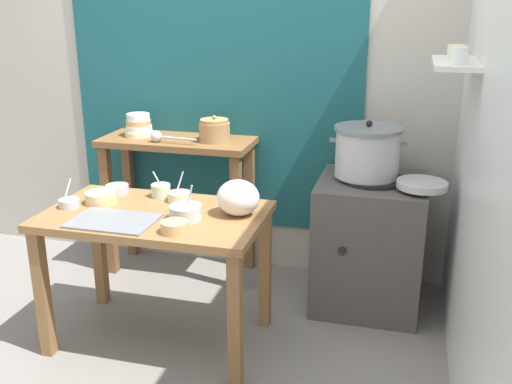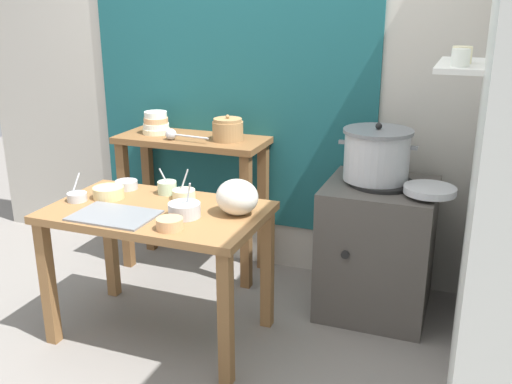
# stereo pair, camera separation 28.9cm
# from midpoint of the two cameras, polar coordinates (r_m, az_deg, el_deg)

# --- Properties ---
(ground_plane) EXTENTS (9.00, 9.00, 0.00)m
(ground_plane) POSITION_cam_midpoint_polar(r_m,az_deg,el_deg) (3.22, -9.82, -14.42)
(ground_plane) COLOR gray
(wall_back) EXTENTS (4.40, 0.12, 2.60)m
(wall_back) POSITION_cam_midpoint_polar(r_m,az_deg,el_deg) (3.73, -2.69, 11.77)
(wall_back) COLOR #B2ADA3
(wall_back) RESTS_ON ground
(wall_right) EXTENTS (0.30, 3.20, 2.60)m
(wall_right) POSITION_cam_midpoint_polar(r_m,az_deg,el_deg) (2.69, 19.14, 8.14)
(wall_right) COLOR silver
(wall_right) RESTS_ON ground
(prep_table) EXTENTS (1.10, 0.66, 0.72)m
(prep_table) POSITION_cam_midpoint_polar(r_m,az_deg,el_deg) (3.01, -12.51, -3.99)
(prep_table) COLOR olive
(prep_table) RESTS_ON ground
(back_shelf_table) EXTENTS (0.96, 0.40, 0.90)m
(back_shelf_table) POSITION_cam_midpoint_polar(r_m,az_deg,el_deg) (3.76, -9.83, 1.85)
(back_shelf_table) COLOR brown
(back_shelf_table) RESTS_ON ground
(stove_block) EXTENTS (0.60, 0.61, 0.78)m
(stove_block) POSITION_cam_midpoint_polar(r_m,az_deg,el_deg) (3.43, 8.61, -4.97)
(stove_block) COLOR #4C4742
(stove_block) RESTS_ON ground
(steamer_pot) EXTENTS (0.43, 0.38, 0.32)m
(steamer_pot) POSITION_cam_midpoint_polar(r_m,az_deg,el_deg) (3.28, 8.40, 3.92)
(steamer_pot) COLOR #B7BABF
(steamer_pot) RESTS_ON stove_block
(clay_pot) EXTENTS (0.19, 0.19, 0.16)m
(clay_pot) POSITION_cam_midpoint_polar(r_m,az_deg,el_deg) (3.59, -6.40, 5.99)
(clay_pot) COLOR #A37A4C
(clay_pot) RESTS_ON back_shelf_table
(bowl_stack_enamel) EXTENTS (0.18, 0.18, 0.14)m
(bowl_stack_enamel) POSITION_cam_midpoint_polar(r_m,az_deg,el_deg) (3.82, -13.57, 6.30)
(bowl_stack_enamel) COLOR beige
(bowl_stack_enamel) RESTS_ON back_shelf_table
(ladle) EXTENTS (0.30, 0.07, 0.07)m
(ladle) POSITION_cam_midpoint_polar(r_m,az_deg,el_deg) (3.63, -11.81, 5.32)
(ladle) COLOR #B7BABF
(ladle) RESTS_ON back_shelf_table
(serving_tray) EXTENTS (0.40, 0.28, 0.01)m
(serving_tray) POSITION_cam_midpoint_polar(r_m,az_deg,el_deg) (2.90, -16.60, -2.77)
(serving_tray) COLOR slate
(serving_tray) RESTS_ON prep_table
(plastic_bag) EXTENTS (0.21, 0.19, 0.18)m
(plastic_bag) POSITION_cam_midpoint_polar(r_m,az_deg,el_deg) (2.84, -4.67, -0.61)
(plastic_bag) COLOR silver
(plastic_bag) RESTS_ON prep_table
(wide_pan) EXTENTS (0.27, 0.27, 0.04)m
(wide_pan) POSITION_cam_midpoint_polar(r_m,az_deg,el_deg) (3.16, 13.46, 0.67)
(wide_pan) COLOR #B7BABF
(wide_pan) RESTS_ON stove_block
(prep_bowl_0) EXTENTS (0.10, 0.10, 0.14)m
(prep_bowl_0) POSITION_cam_midpoint_polar(r_m,az_deg,el_deg) (3.16, -20.36, -1.03)
(prep_bowl_0) COLOR #B7BABF
(prep_bowl_0) RESTS_ON prep_table
(prep_bowl_1) EXTENTS (0.12, 0.12, 0.05)m
(prep_bowl_1) POSITION_cam_midpoint_polar(r_m,az_deg,el_deg) (2.69, -11.05, -3.40)
(prep_bowl_1) COLOR tan
(prep_bowl_1) RESTS_ON prep_table
(prep_bowl_2) EXTENTS (0.16, 0.16, 0.18)m
(prep_bowl_2) POSITION_cam_midpoint_polar(r_m,az_deg,el_deg) (2.84, -9.81, -1.98)
(prep_bowl_2) COLOR #B7BABF
(prep_bowl_2) RESTS_ON prep_table
(prep_bowl_3) EXTENTS (0.10, 0.10, 0.15)m
(prep_bowl_3) POSITION_cam_midpoint_polar(r_m,az_deg,el_deg) (3.18, -11.89, 0.15)
(prep_bowl_3) COLOR #B7D1AD
(prep_bowl_3) RESTS_ON prep_table
(prep_bowl_4) EXTENTS (0.12, 0.12, 0.05)m
(prep_bowl_4) POSITION_cam_midpoint_polar(r_m,az_deg,el_deg) (3.30, -15.90, 0.28)
(prep_bowl_4) COLOR #B7BABF
(prep_bowl_4) RESTS_ON prep_table
(prep_bowl_5) EXTENTS (0.12, 0.12, 0.16)m
(prep_bowl_5) POSITION_cam_midpoint_polar(r_m,az_deg,el_deg) (3.09, -10.16, -0.45)
(prep_bowl_5) COLOR beige
(prep_bowl_5) RESTS_ON prep_table
(prep_bowl_6) EXTENTS (0.16, 0.16, 0.06)m
(prep_bowl_6) POSITION_cam_midpoint_polar(r_m,az_deg,el_deg) (3.16, -17.46, -0.52)
(prep_bowl_6) COLOR #E5C684
(prep_bowl_6) RESTS_ON prep_table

